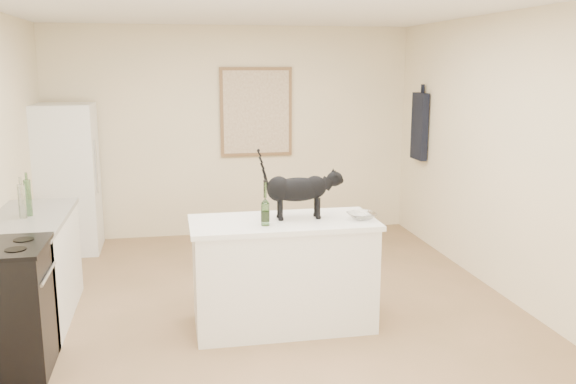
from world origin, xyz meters
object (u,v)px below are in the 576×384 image
Objects in this scene: stove at (4,311)px; glass_bowl at (362,216)px; wine_bottle at (265,206)px; black_cat at (297,192)px; fridge at (67,179)px.

glass_bowl reaches higher than stove.
black_cat is at bearing 30.60° from wine_bottle.
black_cat is (2.18, -2.51, 0.27)m from fridge.
wine_bottle is at bearing 8.02° from stove.
wine_bottle reaches higher than glass_bowl.
stove is at bearing -167.69° from black_cat.
stove is 2.32m from black_cat.
stove is 1.46× the size of black_cat.
stove is 3.96× the size of glass_bowl.
glass_bowl is (0.50, -0.13, -0.19)m from black_cat.
wine_bottle is 1.38× the size of glass_bowl.
wine_bottle is at bearing -176.96° from glass_bowl.
fridge reaches higher than black_cat.
fridge is 7.48× the size of glass_bowl.
black_cat is at bearing -49.10° from fridge.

